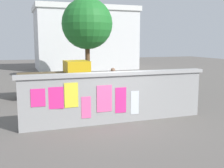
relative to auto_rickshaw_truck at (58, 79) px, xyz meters
name	(u,v)px	position (x,y,z in m)	size (l,w,h in m)	color
ground	(72,88)	(1.26, 2.62, -0.90)	(60.00, 60.00, 0.00)	#605B56
poster_wall	(116,97)	(1.25, -5.38, 0.02)	(6.84, 0.42, 1.80)	#959595
auto_rickshaw_truck	(58,79)	(0.00, 0.00, 0.00)	(3.60, 1.50, 1.85)	black
motorcycle	(105,101)	(1.31, -3.90, -0.44)	(1.89, 0.61, 0.87)	black
bicycle_near	(114,88)	(2.90, -0.53, -0.54)	(1.71, 0.44, 0.95)	black
bicycle_far	(53,104)	(-0.69, -3.39, -0.54)	(1.71, 0.44, 0.95)	black
person_walking	(113,81)	(2.29, -2.11, 0.09)	(0.48, 0.48, 1.62)	#338CBF
person_bystander	(169,85)	(4.17, -4.02, 0.09)	(0.35, 0.35, 1.62)	#D83F72
tree_roadside	(87,24)	(3.12, 5.91, 3.25)	(3.76, 3.76, 6.05)	brown
building_background	(85,38)	(5.10, 14.53, 2.34)	(10.42, 5.83, 6.44)	silver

